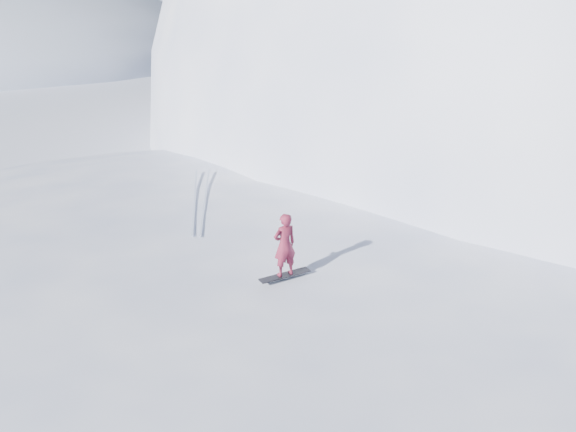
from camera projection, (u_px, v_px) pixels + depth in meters
The scene contains 8 objects.
ground at pixel (193, 340), 14.88m from camera, with size 400.00×400.00×0.00m, color white.
near_ridge at pixel (247, 285), 17.58m from camera, with size 36.00×28.00×4.80m, color white.
peak_shoulder at pixel (442, 148), 32.64m from camera, with size 28.00×24.00×18.00m, color white.
far_ridge_c at pixel (128, 31), 119.24m from camera, with size 140.00×90.00×36.00m, color white.
wind_bumps at pixel (191, 298), 16.88m from camera, with size 16.00×14.40×1.00m.
snowboard at pixel (285, 275), 13.15m from camera, with size 1.28×0.24×0.02m, color black.
snowboarder at pixel (285, 245), 12.86m from camera, with size 0.56×0.37×1.54m, color maroon.
board_tracks at pixel (200, 198), 17.97m from camera, with size 1.51×5.93×0.04m.
Camera 1 is at (3.48, -12.31, 8.67)m, focal length 35.00 mm.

